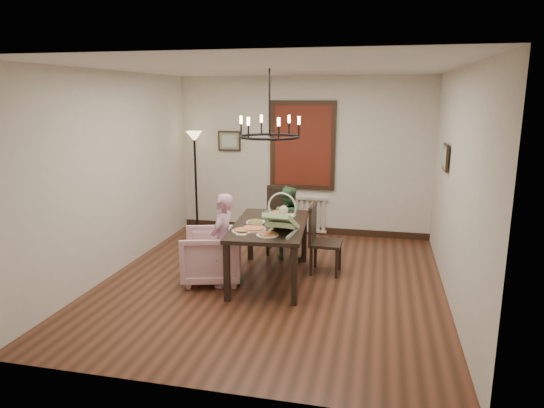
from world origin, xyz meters
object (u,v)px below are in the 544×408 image
at_px(chair_right, 326,239).
at_px(baby_bouncer, 281,220).
at_px(floor_lamp, 196,183).
at_px(chair_far, 281,220).
at_px(drinking_glass, 268,216).
at_px(dining_table, 270,230).
at_px(seated_man, 287,229).
at_px(armchair, 211,256).
at_px(elderly_woman, 223,248).

xyz_separation_m(chair_right, baby_bouncer, (-0.47, -0.84, 0.47)).
bearing_deg(floor_lamp, baby_bouncer, -49.42).
bearing_deg(chair_far, chair_right, -51.70).
height_order(chair_far, drinking_glass, chair_far).
relative_size(dining_table, drinking_glass, 11.33).
distance_m(dining_table, floor_lamp, 2.75).
bearing_deg(chair_far, dining_table, -94.32).
relative_size(seated_man, baby_bouncer, 1.73).
bearing_deg(baby_bouncer, armchair, 176.08).
relative_size(elderly_woman, drinking_glass, 6.66).
bearing_deg(seated_man, elderly_woman, 79.07).
xyz_separation_m(dining_table, armchair, (-0.76, -0.22, -0.35)).
xyz_separation_m(dining_table, floor_lamp, (-1.85, 2.03, 0.20)).
height_order(armchair, elderly_woman, elderly_woman).
bearing_deg(floor_lamp, seated_man, -29.99).
xyz_separation_m(chair_far, floor_lamp, (-1.75, 0.85, 0.37)).
relative_size(elderly_woman, baby_bouncer, 1.91).
bearing_deg(chair_far, elderly_woman, -115.60).
distance_m(drinking_glass, floor_lamp, 2.61).
distance_m(baby_bouncer, drinking_glass, 0.63).
bearing_deg(seated_man, armchair, 69.36).
height_order(chair_right, armchair, chair_right).
distance_m(chair_far, baby_bouncer, 1.68).
distance_m(dining_table, chair_far, 1.19).
bearing_deg(drinking_glass, seated_man, 81.96).
relative_size(chair_right, baby_bouncer, 1.83).
xyz_separation_m(chair_far, elderly_woman, (-0.46, -1.52, -0.02)).
distance_m(chair_right, seated_man, 0.83).
distance_m(elderly_woman, floor_lamp, 2.73).
height_order(dining_table, floor_lamp, floor_lamp).
bearing_deg(armchair, floor_lamp, -169.33).
bearing_deg(baby_bouncer, dining_table, 127.25).
xyz_separation_m(chair_far, drinking_glass, (0.04, -1.05, 0.33)).
distance_m(chair_far, floor_lamp, 1.98).
xyz_separation_m(chair_far, baby_bouncer, (0.34, -1.59, 0.43)).
distance_m(elderly_woman, baby_bouncer, 0.91).
bearing_deg(armchair, dining_table, 91.40).
height_order(dining_table, chair_far, chair_far).
distance_m(chair_far, armchair, 1.56).
relative_size(chair_far, chair_right, 1.08).
height_order(dining_table, seated_man, seated_man).
relative_size(armchair, drinking_glass, 5.07).
xyz_separation_m(armchair, baby_bouncer, (1.00, -0.19, 0.61)).
distance_m(dining_table, seated_man, 0.96).
bearing_deg(elderly_woman, baby_bouncer, 90.71).
distance_m(dining_table, drinking_glass, 0.22).
bearing_deg(chair_far, floor_lamp, 145.08).
bearing_deg(armchair, elderly_woman, 45.42).
xyz_separation_m(baby_bouncer, floor_lamp, (-2.09, 2.44, -0.06)).
bearing_deg(floor_lamp, armchair, -64.23).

